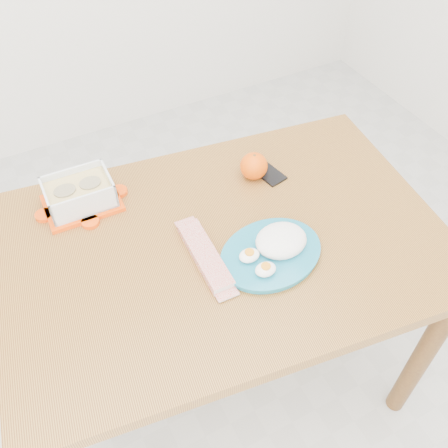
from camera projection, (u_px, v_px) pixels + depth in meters
name	position (u px, v px, depth m)	size (l,w,h in m)	color
ground	(241.00, 388.00, 1.83)	(3.50, 3.50, 0.00)	#B7B7B2
dining_table	(224.00, 263.00, 1.41)	(1.27, 0.93, 0.75)	#A2702D
food_container	(80.00, 194.00, 1.39)	(0.21, 0.16, 0.09)	#FE4807
orange_fruit	(254.00, 166.00, 1.47)	(0.08, 0.08, 0.08)	#FB4E05
rice_plate	(274.00, 248.00, 1.28)	(0.31, 0.31, 0.07)	teal
candy_bar	(205.00, 255.00, 1.28)	(0.24, 0.06, 0.02)	#BC1609
smartphone	(266.00, 172.00, 1.51)	(0.06, 0.12, 0.01)	black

